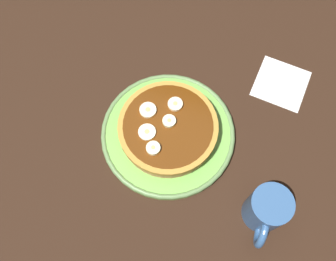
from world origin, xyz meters
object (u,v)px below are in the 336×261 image
Objects in this scene: banana_slice_0 at (171,122)px; napkin at (281,83)px; banana_slice_4 at (153,148)px; pancake_stack at (169,130)px; banana_slice_2 at (176,104)px; coffee_mug at (266,210)px; banana_slice_3 at (148,110)px; plate at (168,134)px; banana_slice_1 at (147,132)px.

napkin is at bearing 133.76° from banana_slice_0.
banana_slice_0 is at bearing 165.82° from banana_slice_4.
banana_slice_4 is (5.38, -1.32, 2.31)cm from pancake_stack.
coffee_mug is at bearing 56.05° from banana_slice_2.
banana_slice_2 is 10.33cm from banana_slice_4.
coffee_mug reaches higher than pancake_stack.
banana_slice_3 is 29.55cm from coffee_mug.
coffee_mug reaches higher than banana_slice_0.
banana_slice_0 is at bearing -116.76° from coffee_mug.
banana_slice_2 is 0.89× the size of banana_slice_3.
napkin is (-25.11, 21.21, -5.67)cm from banana_slice_4.
plate is 1.36× the size of pancake_stack.
plate is 2.55cm from pancake_stack.
napkin is at bearing 125.60° from banana_slice_3.
banana_slice_0 is 0.79× the size of banana_slice_3.
banana_slice_2 is 26.71cm from coffee_mug.
coffee_mug is (4.65, 23.37, -0.86)cm from banana_slice_4.
banana_slice_4 reaches higher than napkin.
banana_slice_1 is 8.22cm from banana_slice_2.
banana_slice_4 reaches higher than banana_slice_1.
banana_slice_0 is 0.96× the size of banana_slice_4.
banana_slice_0 reaches higher than napkin.
napkin is at bearing 134.22° from plate.
plate is 24.79cm from coffee_mug.
banana_slice_4 reaches higher than banana_slice_3.
banana_slice_2 is at bearing 155.00° from banana_slice_1.
banana_slice_4 reaches higher than banana_slice_2.
banana_slice_2 reaches higher than napkin.
banana_slice_4 reaches higher than pancake_stack.
banana_slice_2 is 0.27× the size of coffee_mug.
coffee_mug reaches higher than banana_slice_2.
banana_slice_3 is (-1.94, -4.95, 2.21)cm from pancake_stack.
coffee_mug is at bearing 78.75° from banana_slice_4.
plate is at bearing 70.01° from banana_slice_3.
pancake_stack is 6.76× the size of banana_slice_2.
pancake_stack is at bearing 40.80° from plate.
banana_slice_2 is (-4.88, -0.10, 2.23)cm from pancake_stack.
banana_slice_3 is at bearing -111.38° from pancake_stack.
banana_slice_4 is at bearing 26.40° from banana_slice_3.
pancake_stack is at bearing 1.17° from banana_slice_2.
banana_slice_2 is at bearing -174.49° from banana_slice_0.
banana_slice_3 is (-4.51, -1.38, 0.05)cm from banana_slice_1.
plate is at bearing -31.28° from banana_slice_0.
plate is 10.40× the size of banana_slice_0.
banana_slice_0 is (-0.75, 0.45, 4.83)cm from plate.
napkin is (-18.78, 19.61, -5.64)cm from banana_slice_0.
coffee_mug is at bearing 4.15° from napkin.
pancake_stack is 28.22cm from napkin.
plate is 6.96cm from banana_slice_3.
banana_slice_3 is (-1.74, -4.78, 4.74)cm from plate.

